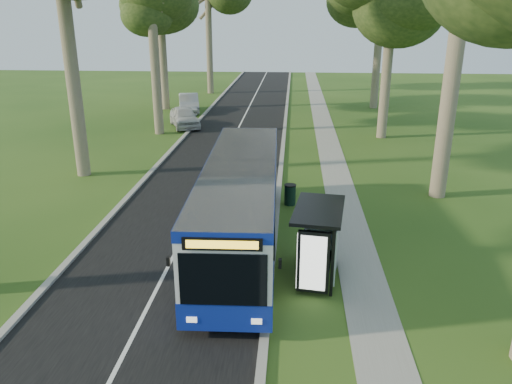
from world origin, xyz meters
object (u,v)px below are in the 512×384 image
Objects in this scene: bus_stop_sign at (306,220)px; litter_bin at (290,194)px; car_white at (184,117)px; bus_shelter at (323,234)px; bus at (241,204)px; car_silver at (189,103)px.

litter_bin is at bearing 80.67° from bus_stop_sign.
car_white is at bearing 117.07° from litter_bin.
bus_stop_sign is at bearing -83.93° from litter_bin.
bus_stop_sign is at bearing 115.73° from bus_shelter.
bus is 2.52m from bus_stop_sign.
bus reaches higher than litter_bin.
bus_shelter is 0.65× the size of car_white.
bus_shelter is 24.80m from car_white.
bus is at bearing -94.85° from car_white.
bus is at bearing 142.28° from bus_stop_sign.
bus_shelter reaches higher than litter_bin.
car_white is 0.95× the size of car_silver.
bus is 4.85m from litter_bin.
bus_stop_sign is 23.17m from car_white.
litter_bin is 0.20× the size of car_silver.
car_white is (-8.23, 16.11, 0.29)m from litter_bin.
bus reaches higher than car_silver.
bus_shelter is at bearing -43.17° from bus.
bus is 3.78m from bus_shelter.
bus_stop_sign is at bearing -24.01° from bus.
bus_stop_sign is 0.80× the size of bus_shelter.
bus is 27.68m from car_silver.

